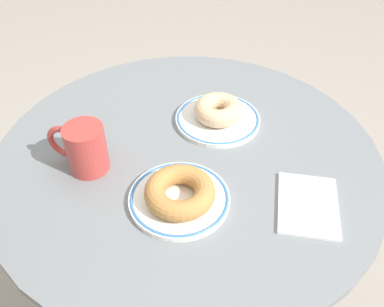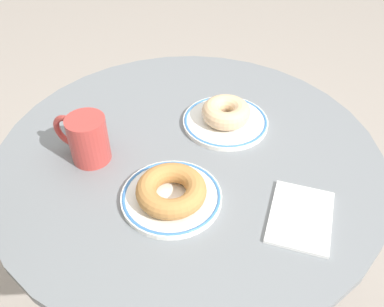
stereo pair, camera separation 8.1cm
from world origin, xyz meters
TOP-DOWN VIEW (x-y plane):
  - cafe_table at (0.00, 0.00)m, footprint 0.78×0.78m
  - plate_left at (-0.12, -0.05)m, footprint 0.18×0.18m
  - plate_right at (0.12, -0.01)m, footprint 0.19×0.19m
  - donut_old_fashioned at (-0.13, -0.05)m, footprint 0.17×0.17m
  - donut_glazed at (0.12, -0.01)m, footprint 0.13×0.13m
  - paper_napkin at (-0.03, -0.26)m, footprint 0.17×0.14m
  - coffee_mug at (-0.13, 0.15)m, footprint 0.08×0.12m

SIDE VIEW (x-z plane):
  - cafe_table at x=0.00m, z-range 0.11..0.81m
  - paper_napkin at x=-0.03m, z-range 0.71..0.71m
  - plate_left at x=-0.12m, z-range 0.71..0.72m
  - plate_right at x=0.12m, z-range 0.71..0.72m
  - donut_old_fashioned at x=-0.13m, z-range 0.72..0.75m
  - donut_glazed at x=0.12m, z-range 0.72..0.76m
  - coffee_mug at x=-0.13m, z-range 0.71..0.80m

